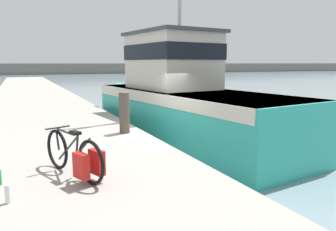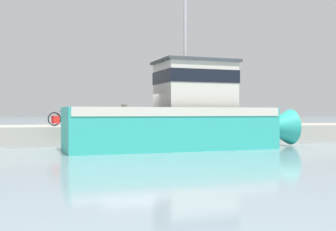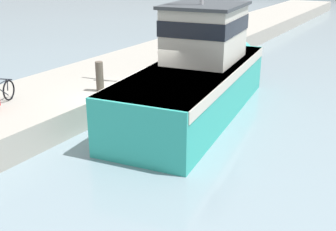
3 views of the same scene
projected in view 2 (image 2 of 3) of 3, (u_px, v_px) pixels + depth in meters
ground_plane at (128, 147)px, 20.00m from camera, size 320.00×320.00×0.00m
dock_pier at (121, 134)px, 22.98m from camera, size 4.46×80.00×0.95m
fishing_boat_main at (183, 115)px, 19.00m from camera, size 4.27×11.20×9.95m
bicycle_touring at (62, 119)px, 22.37m from camera, size 0.80×1.73×0.79m
mooring_post at (124, 115)px, 21.32m from camera, size 0.28×0.28×1.11m
water_bottle_by_bike at (66, 123)px, 23.56m from camera, size 0.06×0.06×0.24m
water_bottle_on_curb at (51, 123)px, 23.25m from camera, size 0.07×0.07×0.26m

